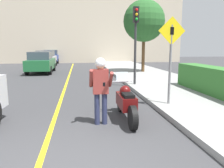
% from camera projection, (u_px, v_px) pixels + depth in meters
% --- Properties ---
extents(sidewalk_curb, '(4.40, 44.00, 0.16)m').
position_uv_depth(sidewalk_curb, '(206.00, 100.00, 8.17)').
color(sidewalk_curb, gray).
rests_on(sidewalk_curb, ground).
extents(road_center_line, '(0.12, 36.00, 0.01)m').
position_uv_depth(road_center_line, '(62.00, 95.00, 9.34)').
color(road_center_line, yellow).
rests_on(road_center_line, ground).
extents(building_backdrop, '(28.00, 1.20, 8.34)m').
position_uv_depth(building_backdrop, '(77.00, 30.00, 28.23)').
color(building_backdrop, beige).
rests_on(building_backdrop, ground).
extents(motorcycle, '(0.62, 2.22, 1.30)m').
position_uv_depth(motorcycle, '(126.00, 102.00, 6.17)').
color(motorcycle, black).
rests_on(motorcycle, ground).
extents(person_biker, '(0.59, 0.48, 1.78)m').
position_uv_depth(person_biker, '(101.00, 84.00, 5.68)').
color(person_biker, '#282D4C').
rests_on(person_biker, ground).
extents(crossing_sign, '(0.91, 0.08, 2.85)m').
position_uv_depth(crossing_sign, '(171.00, 52.00, 7.11)').
color(crossing_sign, slate).
rests_on(crossing_sign, sidewalk_curb).
extents(traffic_light, '(0.26, 0.30, 3.83)m').
position_uv_depth(traffic_light, '(136.00, 31.00, 10.79)').
color(traffic_light, '#2D2D30').
rests_on(traffic_light, sidewalk_curb).
extents(hedge_row, '(0.90, 5.26, 1.07)m').
position_uv_depth(hedge_row, '(218.00, 81.00, 8.68)').
color(hedge_row, '#33702D').
rests_on(hedge_row, sidewalk_curb).
extents(street_tree, '(3.10, 3.10, 5.37)m').
position_uv_depth(street_tree, '(144.00, 21.00, 16.33)').
color(street_tree, brown).
rests_on(street_tree, sidewalk_curb).
extents(parked_car_green, '(1.88, 4.20, 1.68)m').
position_uv_depth(parked_car_green, '(41.00, 62.00, 17.30)').
color(parked_car_green, black).
rests_on(parked_car_green, ground).
extents(parked_car_silver, '(1.88, 4.20, 1.68)m').
position_uv_depth(parked_car_silver, '(46.00, 59.00, 22.57)').
color(parked_car_silver, black).
rests_on(parked_car_silver, ground).
extents(parked_car_blue, '(1.88, 4.20, 1.68)m').
position_uv_depth(parked_car_blue, '(52.00, 56.00, 28.16)').
color(parked_car_blue, black).
rests_on(parked_car_blue, ground).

